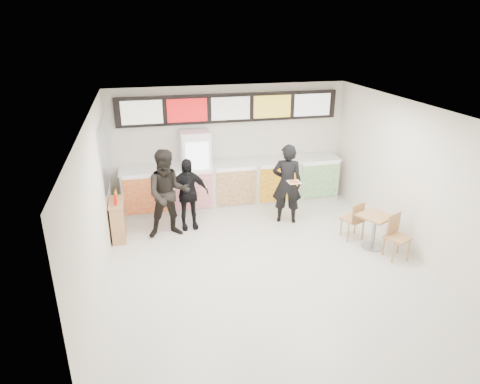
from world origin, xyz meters
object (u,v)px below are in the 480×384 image
object	(u,v)px
customer_left	(168,194)
customer_mid	(187,194)
customer_main	(287,184)
condiment_ledge	(118,220)
drinks_fridge	(196,171)
service_counter	(233,184)
cafe_table	(374,225)

from	to	relation	value
customer_left	customer_mid	bearing A→B (deg)	32.01
customer_main	condiment_ledge	size ratio (longest dim) A/B	1.83
customer_mid	condiment_ledge	bearing A→B (deg)	-176.39
drinks_fridge	customer_mid	distance (m)	1.12
condiment_ledge	service_counter	bearing A→B (deg)	23.02
drinks_fridge	customer_left	bearing A→B (deg)	-120.39
service_counter	cafe_table	distance (m)	3.70
customer_left	condiment_ledge	distance (m)	1.23
drinks_fridge	customer_main	world-z (taller)	drinks_fridge
service_counter	customer_left	bearing A→B (deg)	-142.43
cafe_table	drinks_fridge	bearing A→B (deg)	114.08
drinks_fridge	customer_left	world-z (taller)	drinks_fridge
drinks_fridge	customer_mid	bearing A→B (deg)	-108.56
drinks_fridge	cafe_table	size ratio (longest dim) A/B	1.29
customer_mid	customer_main	bearing A→B (deg)	-7.32
drinks_fridge	condiment_ledge	world-z (taller)	drinks_fridge
cafe_table	condiment_ledge	xyz separation A→B (m)	(-5.17, 1.65, -0.07)
customer_left	condiment_ledge	size ratio (longest dim) A/B	1.91
drinks_fridge	cafe_table	world-z (taller)	drinks_fridge
condiment_ledge	customer_main	bearing A→B (deg)	-0.31
customer_main	customer_mid	size ratio (longest dim) A/B	1.14
customer_left	cafe_table	xyz separation A→B (m)	(4.07, -1.53, -0.47)
drinks_fridge	condiment_ledge	size ratio (longest dim) A/B	1.94
customer_left	customer_mid	size ratio (longest dim) A/B	1.19
customer_mid	condiment_ledge	xyz separation A→B (m)	(-1.53, -0.17, -0.38)
service_counter	customer_left	world-z (taller)	customer_left
service_counter	condiment_ledge	size ratio (longest dim) A/B	5.39
service_counter	drinks_fridge	distance (m)	1.03
customer_main	customer_left	world-z (taller)	customer_left
drinks_fridge	customer_left	xyz separation A→B (m)	(-0.79, -1.34, -0.02)
service_counter	drinks_fridge	size ratio (longest dim) A/B	2.78
service_counter	drinks_fridge	xyz separation A→B (m)	(-0.93, 0.02, 0.43)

